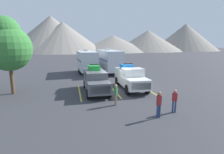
% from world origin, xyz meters
% --- Properties ---
extents(ground_plane, '(240.00, 240.00, 0.00)m').
position_xyz_m(ground_plane, '(0.00, 0.00, 0.00)').
color(ground_plane, '#38383D').
extents(pickup_truck_a, '(2.16, 5.60, 2.60)m').
position_xyz_m(pickup_truck_a, '(-1.83, 0.43, 1.17)').
color(pickup_truck_a, '#595B60').
rests_on(pickup_truck_a, ground).
extents(pickup_truck_b, '(2.24, 5.71, 2.55)m').
position_xyz_m(pickup_truck_b, '(1.82, 0.70, 1.21)').
color(pickup_truck_b, white).
rests_on(pickup_truck_b, ground).
extents(lot_stripe_a, '(0.12, 5.50, 0.01)m').
position_xyz_m(lot_stripe_a, '(-3.41, 0.26, 0.00)').
color(lot_stripe_a, gold).
rests_on(lot_stripe_a, ground).
extents(lot_stripe_b, '(0.12, 5.50, 0.01)m').
position_xyz_m(lot_stripe_b, '(0.00, 0.26, 0.00)').
color(lot_stripe_b, gold).
rests_on(lot_stripe_b, ground).
extents(lot_stripe_c, '(0.12, 5.50, 0.01)m').
position_xyz_m(lot_stripe_c, '(3.41, 0.26, 0.00)').
color(lot_stripe_c, gold).
rests_on(lot_stripe_c, ground).
extents(camper_trailer_a, '(2.90, 7.39, 3.67)m').
position_xyz_m(camper_trailer_a, '(-1.70, 11.23, 1.93)').
color(camper_trailer_a, silver).
rests_on(camper_trailer_a, ground).
extents(camper_trailer_b, '(2.90, 8.29, 3.80)m').
position_xyz_m(camper_trailer_b, '(1.75, 10.72, 2.00)').
color(camper_trailer_b, silver).
rests_on(camper_trailer_b, ground).
extents(person_a, '(0.37, 0.26, 1.73)m').
position_xyz_m(person_a, '(1.21, -6.72, 1.00)').
color(person_a, navy).
rests_on(person_a, ground).
extents(person_b, '(0.35, 0.25, 1.63)m').
position_xyz_m(person_b, '(2.68, -6.13, 0.94)').
color(person_b, navy).
rests_on(person_b, ground).
extents(person_c, '(0.30, 0.32, 1.65)m').
position_xyz_m(person_c, '(-0.87, -3.84, 0.95)').
color(person_c, '#726047').
rests_on(person_c, ground).
extents(tree_a, '(4.06, 4.06, 7.06)m').
position_xyz_m(tree_a, '(-9.57, 1.37, 4.57)').
color(tree_a, brown).
rests_on(tree_a, ground).
extents(mountain_ridge, '(162.11, 46.15, 17.70)m').
position_xyz_m(mountain_ridge, '(-2.36, 78.08, 7.30)').
color(mountain_ridge, gray).
rests_on(mountain_ridge, ground).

